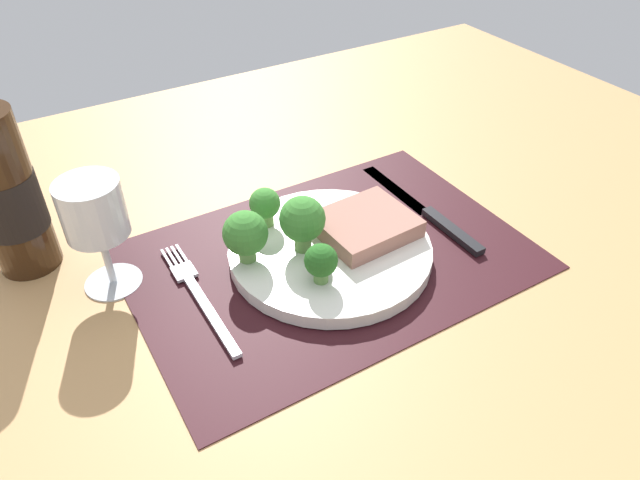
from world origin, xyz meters
TOP-DOWN VIEW (x-y plane):
  - ground_plane at (0.00, 0.00)cm, footprint 140.00×110.00cm
  - placemat at (0.00, 0.00)cm, footprint 44.89×31.13cm
  - plate at (0.00, 0.00)cm, footprint 23.29×23.29cm
  - steak at (4.80, 0.09)cm, footprint 11.04×9.67cm
  - broccoli_back_left at (-4.01, -4.60)cm, footprint 3.57×3.57cm
  - broccoli_center at (-9.12, 2.66)cm, footprint 4.96×4.96cm
  - broccoli_front_edge at (-4.43, 7.43)cm, footprint 3.68×3.68cm
  - broccoli_near_steak at (-2.97, 1.09)cm, footprint 5.14×5.14cm
  - fork at (-15.59, 1.42)cm, footprint 2.40×19.20cm
  - knife at (15.02, 0.53)cm, footprint 1.80×23.00cm
  - wine_bottle at (-29.81, 17.00)cm, footprint 6.82×6.82cm
  - wine_glass at (-22.72, 8.68)cm, footprint 6.50×6.50cm

SIDE VIEW (x-z plane):
  - ground_plane at x=0.00cm, z-range -3.00..0.00cm
  - placemat at x=0.00cm, z-range 0.00..0.30cm
  - fork at x=-15.59cm, z-range 0.30..0.80cm
  - knife at x=15.02cm, z-range 0.20..1.00cm
  - plate at x=0.00cm, z-range 0.30..1.90cm
  - steak at x=4.80cm, z-range 1.90..4.02cm
  - broccoli_back_left at x=-4.01cm, z-range 2.28..6.88cm
  - broccoli_front_edge at x=-4.43cm, z-range 2.27..7.11cm
  - broccoli_center at x=-9.12cm, z-range 2.33..8.41cm
  - broccoli_near_steak at x=-2.97cm, z-range 2.53..9.24cm
  - wine_glass at x=-22.72cm, z-range 2.57..15.59cm
  - wine_bottle at x=-29.81cm, z-range -3.68..23.47cm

